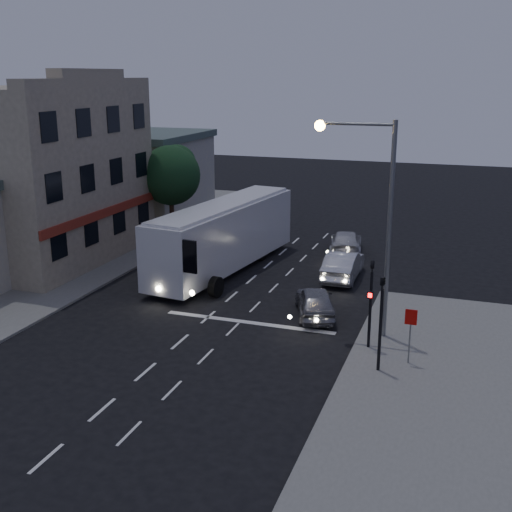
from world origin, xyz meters
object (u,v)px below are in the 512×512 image
at_px(street_tree, 171,173).
at_px(car_sedan_b, 346,242).
at_px(car_sedan_a, 343,265).
at_px(traffic_signal_main, 371,294).
at_px(traffic_signal_side, 381,312).
at_px(streetlight, 374,205).
at_px(car_suv, 315,302).
at_px(regulatory_sign, 410,327).
at_px(tour_bus, 224,234).

bearing_deg(street_tree, car_sedan_b, 0.42).
distance_m(car_sedan_a, traffic_signal_main, 9.61).
bearing_deg(traffic_signal_side, car_sedan_b, 105.50).
height_order(streetlight, street_tree, streetlight).
relative_size(car_suv, streetlight, 0.45).
bearing_deg(streetlight, regulatory_sign, -51.25).
distance_m(tour_bus, streetlight, 12.25).
relative_size(streetlight, street_tree, 1.45).
bearing_deg(streetlight, car_suv, 149.66).
xyz_separation_m(traffic_signal_main, street_tree, (-15.81, 14.25, 2.08)).
relative_size(tour_bus, traffic_signal_side, 3.17).
distance_m(traffic_signal_side, street_tree, 23.24).
distance_m(car_suv, traffic_signal_main, 4.59).
relative_size(car_sedan_a, street_tree, 0.75).
height_order(car_suv, streetlight, streetlight).
bearing_deg(regulatory_sign, traffic_signal_main, 149.16).
relative_size(car_sedan_b, traffic_signal_main, 1.15).
relative_size(car_suv, regulatory_sign, 1.85).
relative_size(tour_bus, car_sedan_b, 2.75).
bearing_deg(traffic_signal_side, street_tree, 135.50).
distance_m(traffic_signal_main, streetlight, 3.61).
bearing_deg(car_sedan_b, car_sedan_a, 89.93).
distance_m(car_sedan_a, traffic_signal_side, 11.68).
bearing_deg(street_tree, traffic_signal_main, -42.03).
relative_size(car_sedan_a, regulatory_sign, 2.12).
distance_m(car_suv, streetlight, 5.95).
bearing_deg(traffic_signal_main, regulatory_sign, -30.84).
distance_m(tour_bus, traffic_signal_main, 12.80).
xyz_separation_m(traffic_signal_main, traffic_signal_side, (0.70, -1.98, 0.00)).
height_order(car_suv, regulatory_sign, regulatory_sign).
bearing_deg(car_sedan_a, traffic_signal_side, 107.21).
relative_size(traffic_signal_side, streetlight, 0.46).
distance_m(car_sedan_b, streetlight, 14.31).
xyz_separation_m(car_sedan_a, traffic_signal_side, (3.61, -10.99, 1.65)).
xyz_separation_m(car_sedan_a, regulatory_sign, (4.61, -10.03, 0.83)).
height_order(car_sedan_a, car_sedan_b, car_sedan_a).
xyz_separation_m(car_sedan_b, street_tree, (-11.98, -0.09, 3.81)).
bearing_deg(car_sedan_a, tour_bus, 4.23).
xyz_separation_m(tour_bus, traffic_signal_main, (9.66, -8.40, 0.31)).
bearing_deg(traffic_signal_main, car_suv, 134.69).
distance_m(car_suv, street_tree, 17.46).
bearing_deg(car_sedan_b, car_suv, 84.42).
bearing_deg(traffic_signal_main, street_tree, 137.97).
relative_size(regulatory_sign, street_tree, 0.35).
bearing_deg(tour_bus, traffic_signal_side, -37.58).
height_order(car_sedan_a, streetlight, streetlight).
height_order(regulatory_sign, streetlight, streetlight).
distance_m(streetlight, street_tree, 20.19).
height_order(car_suv, traffic_signal_main, traffic_signal_main).
height_order(tour_bus, street_tree, street_tree).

